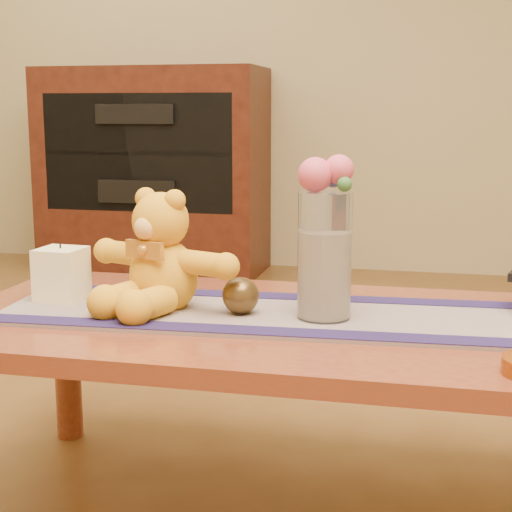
% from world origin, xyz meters
% --- Properties ---
extents(wall_back, '(5.50, 0.00, 5.50)m').
position_xyz_m(wall_back, '(0.00, 2.75, 1.35)').
color(wall_back, tan).
rests_on(wall_back, floor).
extents(coffee_table_top, '(1.40, 0.70, 0.04)m').
position_xyz_m(coffee_table_top, '(0.00, 0.00, 0.43)').
color(coffee_table_top, '#5E2716').
rests_on(coffee_table_top, floor).
extents(table_leg_bl, '(0.07, 0.07, 0.41)m').
position_xyz_m(table_leg_bl, '(-0.64, 0.29, 0.21)').
color(table_leg_bl, '#5E2716').
rests_on(table_leg_bl, floor).
extents(persian_runner, '(1.22, 0.42, 0.01)m').
position_xyz_m(persian_runner, '(0.01, 0.01, 0.45)').
color(persian_runner, '#1C1B4C').
rests_on(persian_runner, coffee_table_top).
extents(runner_border_near, '(1.20, 0.13, 0.00)m').
position_xyz_m(runner_border_near, '(0.01, -0.13, 0.46)').
color(runner_border_near, '#1D1642').
rests_on(runner_border_near, persian_runner).
extents(runner_border_far, '(1.20, 0.13, 0.00)m').
position_xyz_m(runner_border_far, '(-0.00, 0.16, 0.46)').
color(runner_border_far, '#1D1642').
rests_on(runner_border_far, persian_runner).
extents(teddy_bear, '(0.44, 0.40, 0.24)m').
position_xyz_m(teddy_bear, '(-0.26, 0.01, 0.58)').
color(teddy_bear, gold).
rests_on(teddy_bear, persian_runner).
extents(pillar_candle, '(0.10, 0.10, 0.12)m').
position_xyz_m(pillar_candle, '(-0.50, 0.02, 0.52)').
color(pillar_candle, '#FFF4BB').
rests_on(pillar_candle, persian_runner).
extents(candle_wick, '(0.00, 0.00, 0.01)m').
position_xyz_m(candle_wick, '(-0.50, 0.02, 0.58)').
color(candle_wick, black).
rests_on(candle_wick, pillar_candle).
extents(glass_vase, '(0.11, 0.11, 0.26)m').
position_xyz_m(glass_vase, '(0.09, -0.01, 0.59)').
color(glass_vase, silver).
rests_on(glass_vase, persian_runner).
extents(potpourri_fill, '(0.09, 0.09, 0.18)m').
position_xyz_m(potpourri_fill, '(0.09, -0.01, 0.55)').
color(potpourri_fill, beige).
rests_on(potpourri_fill, glass_vase).
extents(rose_left, '(0.07, 0.07, 0.07)m').
position_xyz_m(rose_left, '(0.07, -0.02, 0.75)').
color(rose_left, '#D24A62').
rests_on(rose_left, glass_vase).
extents(rose_right, '(0.06, 0.06, 0.06)m').
position_xyz_m(rose_right, '(0.12, -0.00, 0.76)').
color(rose_right, '#D24A62').
rests_on(rose_right, glass_vase).
extents(blue_flower_back, '(0.04, 0.04, 0.04)m').
position_xyz_m(blue_flower_back, '(0.10, 0.03, 0.75)').
color(blue_flower_back, '#4A53A0').
rests_on(blue_flower_back, glass_vase).
extents(blue_flower_side, '(0.04, 0.04, 0.04)m').
position_xyz_m(blue_flower_side, '(0.06, 0.01, 0.74)').
color(blue_flower_side, '#4A53A0').
rests_on(blue_flower_side, glass_vase).
extents(leaf_sprig, '(0.03, 0.03, 0.03)m').
position_xyz_m(leaf_sprig, '(0.13, -0.03, 0.74)').
color(leaf_sprig, '#33662D').
rests_on(leaf_sprig, glass_vase).
extents(bronze_ball, '(0.08, 0.08, 0.08)m').
position_xyz_m(bronze_ball, '(-0.08, -0.01, 0.50)').
color(bronze_ball, '#493618').
rests_on(bronze_ball, persian_runner).
extents(media_cabinet, '(1.20, 0.50, 1.10)m').
position_xyz_m(media_cabinet, '(-1.20, 2.48, 0.55)').
color(media_cabinet, black).
rests_on(media_cabinet, floor).
extents(cabinet_cavity, '(1.02, 0.03, 0.61)m').
position_xyz_m(cabinet_cavity, '(-1.20, 2.25, 0.66)').
color(cabinet_cavity, black).
rests_on(cabinet_cavity, media_cabinet).
extents(cabinet_shelf, '(1.02, 0.20, 0.02)m').
position_xyz_m(cabinet_shelf, '(-1.20, 2.33, 0.66)').
color(cabinet_shelf, black).
rests_on(cabinet_shelf, media_cabinet).
extents(stereo_upper, '(0.42, 0.28, 0.10)m').
position_xyz_m(stereo_upper, '(-1.20, 2.35, 0.86)').
color(stereo_upper, black).
rests_on(stereo_upper, media_cabinet).
extents(stereo_lower, '(0.42, 0.28, 0.12)m').
position_xyz_m(stereo_lower, '(-1.20, 2.35, 0.46)').
color(stereo_lower, black).
rests_on(stereo_lower, media_cabinet).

